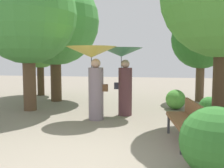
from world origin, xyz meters
TOP-DOWN VIEW (x-y plane):
  - ground_plane at (0.00, 0.00)m, footprint 40.00×40.00m
  - person_left at (-0.45, 3.20)m, footprint 1.41×1.41m
  - person_right at (0.29, 3.92)m, footprint 1.28×1.28m
  - park_bench at (1.95, 1.53)m, footprint 0.69×1.55m
  - tree_near_left at (-4.09, 7.51)m, footprint 2.22×2.22m
  - tree_near_right at (2.98, 6.99)m, footprint 2.33×2.33m
  - tree_mid_left at (-2.72, 6.04)m, footprint 3.50×3.50m
  - tree_far_back at (-2.85, 4.09)m, footprint 3.19×3.19m
  - bush_path_left at (2.85, 4.13)m, footprint 0.60×0.60m
  - bush_path_right at (2.20, 0.02)m, footprint 1.04×1.04m
  - bush_far_side at (1.94, 5.16)m, footprint 0.67×0.67m

SIDE VIEW (x-z plane):
  - ground_plane at x=0.00m, z-range 0.00..0.00m
  - bush_path_left at x=2.85m, z-range 0.00..0.60m
  - bush_far_side at x=1.94m, z-range 0.00..0.67m
  - park_bench at x=1.95m, z-range 0.10..0.93m
  - bush_path_right at x=2.20m, z-range 0.00..1.04m
  - person_right at x=0.29m, z-range 0.46..2.51m
  - person_left at x=-0.45m, z-range 0.52..2.58m
  - tree_near_left at x=-4.09m, z-range 0.63..4.55m
  - tree_near_right at x=2.98m, z-range 0.65..4.72m
  - tree_far_back at x=-2.85m, z-range 0.78..6.03m
  - tree_mid_left at x=-2.72m, z-range 0.75..6.20m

